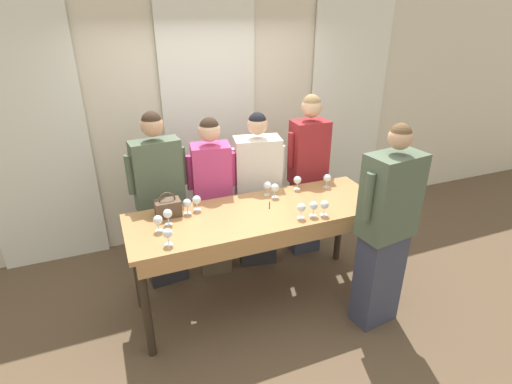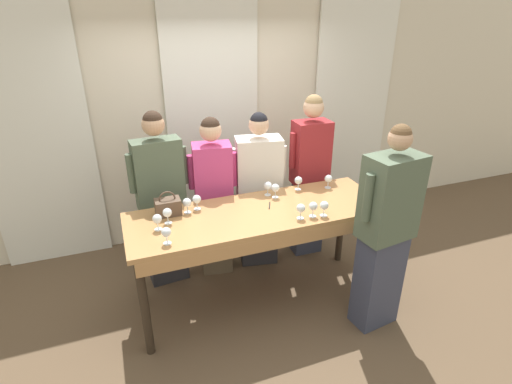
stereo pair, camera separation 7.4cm
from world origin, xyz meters
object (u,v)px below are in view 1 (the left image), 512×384
at_px(wine_glass_front_right, 168,214).
at_px(wine_glass_by_bottle, 324,205).
at_px(guest_striped_shirt, 308,175).
at_px(guest_olive_jacket, 160,201).
at_px(wine_glass_front_left, 187,204).
at_px(host_pouring, 385,231).
at_px(handbag, 168,207).
at_px(wine_glass_front_mid, 168,234).
at_px(wine_glass_near_host, 158,220).
at_px(guest_cream_sweater, 257,192).
at_px(wine_glass_center_left, 327,178).
at_px(wine_glass_back_right, 267,186).
at_px(wine_glass_back_left, 314,206).
at_px(wine_glass_by_handbag, 197,200).
at_px(tasting_bar, 260,224).
at_px(wine_glass_center_mid, 301,208).
at_px(wine_bottle, 376,190).
at_px(wine_glass_center_right, 275,188).
at_px(wine_glass_back_mid, 297,180).
at_px(guest_pink_top, 213,197).

height_order(wine_glass_front_right, wine_glass_by_bottle, same).
bearing_deg(guest_striped_shirt, guest_olive_jacket, 180.00).
distance_m(wine_glass_front_left, host_pouring, 1.69).
bearing_deg(handbag, wine_glass_front_mid, -100.48).
relative_size(wine_glass_near_host, guest_cream_sweater, 0.08).
bearing_deg(wine_glass_front_mid, guest_olive_jacket, 84.83).
xyz_separation_m(wine_glass_center_left, wine_glass_back_right, (-0.62, 0.05, 0.00)).
bearing_deg(handbag, guest_olive_jacket, 91.00).
bearing_deg(wine_glass_front_left, guest_olive_jacket, 111.13).
height_order(wine_glass_back_left, wine_glass_by_handbag, same).
bearing_deg(tasting_bar, guest_cream_sweater, 70.37).
height_order(wine_glass_center_mid, wine_glass_near_host, same).
xyz_separation_m(tasting_bar, wine_glass_back_right, (0.19, 0.30, 0.21)).
relative_size(wine_glass_by_bottle, guest_cream_sweater, 0.08).
height_order(wine_bottle, wine_glass_center_right, wine_bottle).
bearing_deg(guest_striped_shirt, handbag, -165.47).
xyz_separation_m(wine_glass_center_mid, wine_glass_by_handbag, (-0.78, 0.48, -0.00)).
bearing_deg(wine_glass_front_right, guest_striped_shirt, 19.30).
height_order(wine_glass_front_right, wine_glass_by_handbag, same).
relative_size(wine_glass_front_left, wine_glass_back_mid, 1.00).
relative_size(wine_glass_center_right, wine_glass_near_host, 1.00).
height_order(wine_glass_front_mid, wine_glass_near_host, same).
xyz_separation_m(wine_glass_front_left, host_pouring, (1.46, -0.82, -0.14)).
bearing_deg(wine_glass_front_left, wine_glass_back_mid, 5.04).
height_order(wine_glass_near_host, host_pouring, host_pouring).
relative_size(wine_glass_center_right, wine_glass_back_right, 1.00).
bearing_deg(wine_glass_front_right, wine_glass_by_bottle, -14.90).
distance_m(wine_glass_front_left, guest_pink_top, 0.59).
xyz_separation_m(wine_glass_center_left, host_pouring, (0.05, -0.86, -0.14)).
distance_m(wine_glass_by_handbag, host_pouring, 1.62).
relative_size(wine_glass_back_mid, host_pouring, 0.07).
distance_m(wine_glass_center_mid, host_pouring, 0.72).
distance_m(tasting_bar, wine_glass_front_right, 0.82).
distance_m(wine_glass_center_right, wine_glass_by_handbag, 0.74).
distance_m(wine_glass_front_left, wine_glass_center_right, 0.84).
xyz_separation_m(wine_glass_front_left, wine_glass_front_right, (-0.19, -0.13, 0.00)).
bearing_deg(host_pouring, wine_glass_front_left, 150.57).
distance_m(wine_bottle, guest_olive_jacket, 2.01).
bearing_deg(guest_cream_sweater, wine_glass_center_left, -34.62).
distance_m(wine_glass_by_bottle, guest_cream_sweater, 0.96).
xyz_separation_m(wine_glass_front_mid, guest_striped_shirt, (1.66, 0.88, -0.12)).
height_order(wine_glass_near_host, guest_olive_jacket, guest_olive_jacket).
bearing_deg(tasting_bar, wine_glass_center_right, 44.02).
bearing_deg(wine_glass_near_host, wine_glass_back_right, 15.28).
height_order(wine_glass_back_mid, guest_olive_jacket, guest_olive_jacket).
height_order(wine_glass_center_left, wine_glass_by_bottle, same).
relative_size(wine_glass_front_mid, wine_glass_back_right, 1.00).
distance_m(wine_glass_center_right, wine_glass_back_right, 0.09).
bearing_deg(wine_glass_front_right, wine_glass_front_left, 34.06).
height_order(wine_glass_center_left, guest_cream_sweater, guest_cream_sweater).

